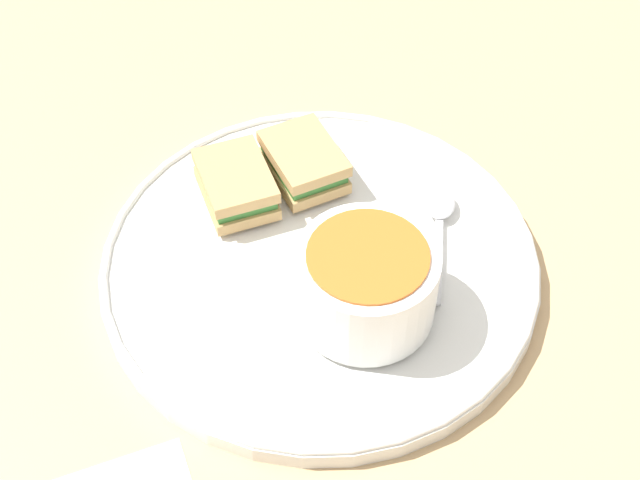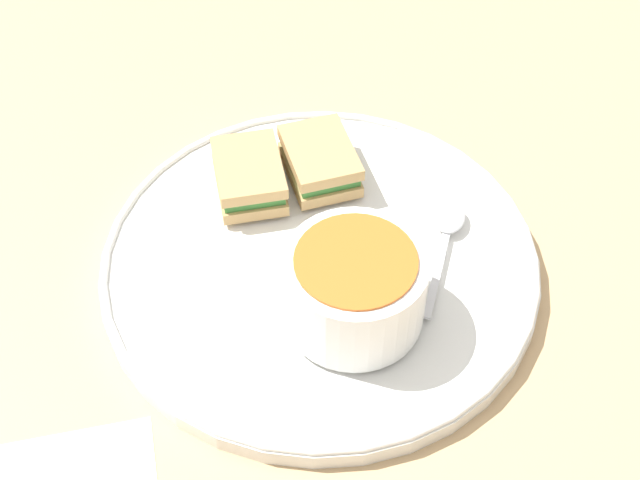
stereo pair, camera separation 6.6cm
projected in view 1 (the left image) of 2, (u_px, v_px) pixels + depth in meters
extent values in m
plane|color=tan|center=(320.00, 270.00, 0.69)|extent=(2.40, 2.40, 0.00)
cylinder|color=white|center=(320.00, 264.00, 0.69)|extent=(0.34, 0.34, 0.02)
torus|color=white|center=(320.00, 257.00, 0.68)|extent=(0.33, 0.33, 0.01)
cylinder|color=white|center=(365.00, 307.00, 0.64)|extent=(0.06, 0.06, 0.01)
cylinder|color=white|center=(366.00, 284.00, 0.62)|extent=(0.10, 0.10, 0.06)
cylinder|color=orange|center=(368.00, 257.00, 0.60)|extent=(0.08, 0.08, 0.01)
cube|color=silver|center=(438.00, 258.00, 0.67)|extent=(0.01, 0.09, 0.00)
ellipsoid|color=silver|center=(440.00, 203.00, 0.71)|extent=(0.03, 0.03, 0.01)
cube|color=tan|center=(304.00, 170.00, 0.73)|extent=(0.08, 0.09, 0.01)
cube|color=#33702D|center=(304.00, 162.00, 0.72)|extent=(0.07, 0.08, 0.01)
cube|color=tan|center=(304.00, 153.00, 0.72)|extent=(0.08, 0.09, 0.01)
cube|color=tan|center=(237.00, 193.00, 0.71)|extent=(0.08, 0.09, 0.01)
cube|color=#33702D|center=(236.00, 184.00, 0.71)|extent=(0.07, 0.08, 0.01)
cube|color=tan|center=(235.00, 176.00, 0.70)|extent=(0.08, 0.09, 0.01)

